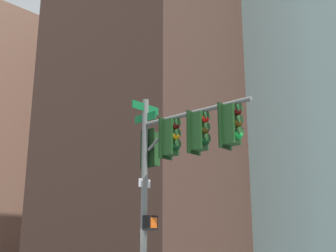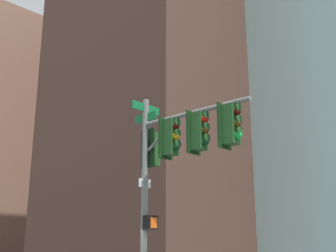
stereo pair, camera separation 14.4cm
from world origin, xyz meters
name	(u,v)px [view 1 (the left image)]	position (x,y,z in m)	size (l,w,h in m)	color
signal_pole_assembly	(175,154)	(-0.27, 1.24, 4.49)	(1.15, 4.03, 6.27)	slate
building_brick_midblock	(173,75)	(-25.82, -22.65, 20.76)	(23.67, 19.90, 41.51)	#4C3328
building_glass_tower	(309,19)	(-37.08, -11.00, 27.95)	(23.59, 22.60, 55.91)	#9EC6C1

